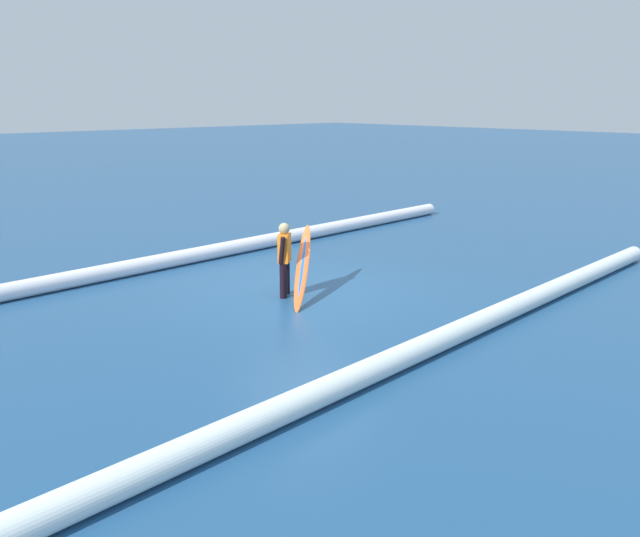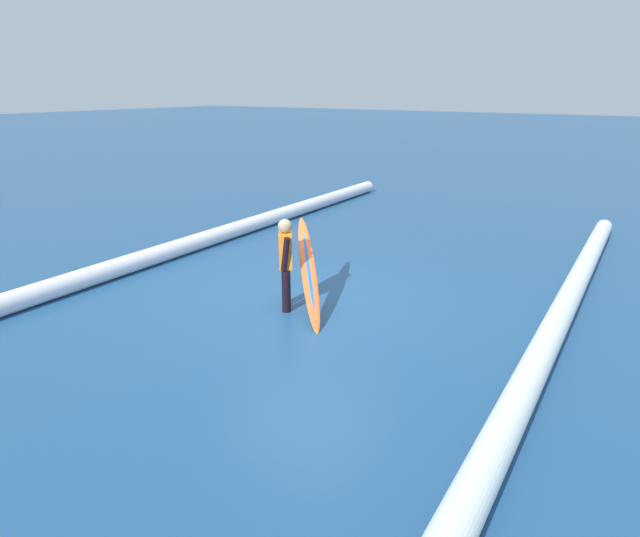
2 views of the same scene
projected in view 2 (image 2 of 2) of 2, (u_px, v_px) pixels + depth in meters
ground_plane at (307, 301)px, 9.09m from camera, size 140.27×140.27×0.00m
surfer at (286, 259)px, 8.55m from camera, size 0.43×0.40×1.46m
surfboard at (309, 271)px, 8.63m from camera, size 1.69×1.54×1.28m
wave_crest_foreground at (77, 281)px, 9.51m from camera, size 22.21×1.13×0.35m
wave_crest_midground at (495, 448)px, 5.11m from camera, size 19.87×1.15×0.36m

